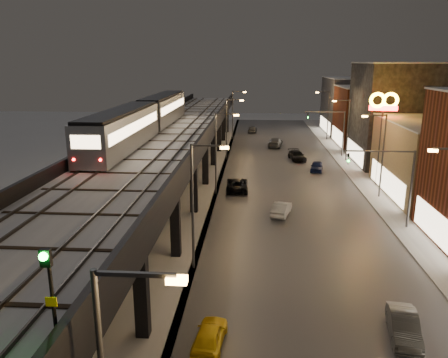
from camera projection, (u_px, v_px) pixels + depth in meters
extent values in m
cube|color=#46474D|center=(288.00, 186.00, 51.70)|extent=(17.00, 120.00, 0.06)
cube|color=#9FA1A8|center=(374.00, 187.00, 51.01)|extent=(4.00, 120.00, 0.14)
cube|color=#9FA1A8|center=(175.00, 183.00, 52.61)|extent=(11.00, 120.00, 0.06)
cube|color=black|center=(169.00, 141.00, 48.22)|extent=(9.00, 100.00, 1.00)
cube|color=black|center=(5.00, 286.00, 23.29)|extent=(0.70, 0.70, 5.30)
cube|color=black|center=(142.00, 291.00, 22.78)|extent=(0.70, 0.70, 5.30)
cube|color=black|center=(68.00, 245.00, 22.38)|extent=(8.00, 0.60, 0.50)
cube|color=black|center=(79.00, 220.00, 32.92)|extent=(0.70, 0.70, 5.30)
cube|color=black|center=(175.00, 223.00, 32.42)|extent=(0.70, 0.70, 5.30)
cube|color=black|center=(125.00, 190.00, 32.01)|extent=(8.00, 0.60, 0.50)
cube|color=black|center=(119.00, 185.00, 42.55)|extent=(0.70, 0.70, 5.30)
cube|color=black|center=(194.00, 186.00, 42.05)|extent=(0.70, 0.70, 5.30)
cube|color=black|center=(155.00, 160.00, 41.65)|extent=(8.00, 0.60, 0.50)
cube|color=black|center=(144.00, 162.00, 52.18)|extent=(0.70, 0.70, 5.30)
cube|color=black|center=(205.00, 163.00, 51.68)|extent=(0.70, 0.70, 5.30)
cube|color=black|center=(174.00, 142.00, 51.28)|extent=(8.00, 0.60, 0.50)
cube|color=black|center=(161.00, 146.00, 61.81)|extent=(0.70, 0.70, 5.30)
cube|color=black|center=(213.00, 147.00, 61.31)|extent=(0.70, 0.70, 5.30)
cube|color=black|center=(187.00, 129.00, 60.91)|extent=(8.00, 0.60, 0.50)
cube|color=black|center=(174.00, 135.00, 71.44)|extent=(0.70, 0.70, 5.30)
cube|color=black|center=(219.00, 135.00, 70.94)|extent=(0.70, 0.70, 5.30)
cube|color=black|center=(196.00, 120.00, 70.54)|extent=(8.00, 0.60, 0.50)
cube|color=black|center=(184.00, 126.00, 81.07)|extent=(0.70, 0.70, 5.30)
cube|color=black|center=(223.00, 126.00, 80.57)|extent=(0.70, 0.70, 5.30)
cube|color=black|center=(203.00, 113.00, 80.17)|extent=(8.00, 0.60, 0.50)
cube|color=black|center=(191.00, 119.00, 90.70)|extent=(0.70, 0.70, 5.30)
cube|color=black|center=(227.00, 120.00, 90.20)|extent=(0.70, 0.70, 5.30)
cube|color=black|center=(209.00, 107.00, 89.80)|extent=(8.00, 0.60, 0.50)
cube|color=#B2B7C1|center=(169.00, 135.00, 48.07)|extent=(8.40, 100.00, 0.16)
cube|color=#332D28|center=(140.00, 134.00, 48.24)|extent=(0.08, 98.00, 0.16)
cube|color=#332D28|center=(153.00, 134.00, 48.15)|extent=(0.08, 98.00, 0.16)
cube|color=#332D28|center=(180.00, 134.00, 47.94)|extent=(0.08, 98.00, 0.16)
cube|color=#332D28|center=(193.00, 134.00, 47.84)|extent=(0.08, 98.00, 0.16)
cube|color=black|center=(37.00, 244.00, 19.15)|extent=(7.80, 0.24, 0.06)
cube|color=black|center=(135.00, 163.00, 34.55)|extent=(7.80, 0.24, 0.06)
cube|color=black|center=(172.00, 132.00, 49.96)|extent=(7.80, 0.24, 0.06)
cube|color=black|center=(192.00, 115.00, 65.37)|extent=(7.80, 0.24, 0.06)
cube|color=black|center=(204.00, 105.00, 80.78)|extent=(7.80, 0.24, 0.06)
cube|color=black|center=(208.00, 132.00, 47.65)|extent=(0.30, 100.00, 1.10)
cube|color=black|center=(130.00, 131.00, 48.24)|extent=(0.30, 100.00, 1.10)
cube|color=#FFE6BC|center=(438.00, 228.00, 34.21)|extent=(0.10, 9.60, 2.40)
cube|color=#857150|center=(446.00, 161.00, 46.66)|extent=(12.00, 15.00, 8.00)
cube|color=#FFE6BC|center=(386.00, 181.00, 47.69)|extent=(0.10, 12.00, 2.40)
cube|color=#242529|center=(401.00, 115.00, 61.28)|extent=(12.00, 13.00, 14.00)
cube|color=#FFE6BC|center=(354.00, 152.00, 63.10)|extent=(0.10, 10.40, 2.40)
cube|color=#B2B7C1|center=(407.00, 63.00, 59.44)|extent=(12.20, 13.20, 0.16)
cube|color=#562215|center=(374.00, 117.00, 75.29)|extent=(12.00, 12.00, 10.00)
cube|color=#FFE6BC|center=(337.00, 136.00, 76.58)|extent=(0.10, 9.60, 2.40)
cube|color=#B2B7C1|center=(377.00, 87.00, 73.96)|extent=(12.20, 12.20, 0.16)
cube|color=#35363B|center=(356.00, 106.00, 88.64)|extent=(12.00, 16.00, 11.00)
cube|color=#FFE6BC|center=(325.00, 125.00, 90.07)|extent=(0.10, 12.80, 2.40)
cube|color=#B2B7C1|center=(358.00, 78.00, 87.19)|extent=(12.20, 16.20, 0.16)
cube|color=#38383A|center=(135.00, 274.00, 11.34)|extent=(2.20, 0.12, 0.12)
cube|color=#F0A245|center=(177.00, 280.00, 11.30)|extent=(0.55, 0.28, 0.18)
cylinder|color=#38383A|center=(193.00, 209.00, 29.90)|extent=(0.18, 0.18, 9.00)
cube|color=#38383A|center=(208.00, 146.00, 28.68)|extent=(2.20, 0.12, 0.12)
cube|color=#F0A245|center=(225.00, 148.00, 28.64)|extent=(0.55, 0.28, 0.18)
cube|color=#F0A245|center=(433.00, 150.00, 27.73)|extent=(0.55, 0.28, 0.18)
cylinder|color=#38383A|center=(216.00, 155.00, 47.23)|extent=(0.18, 0.18, 9.00)
cube|color=#38383A|center=(226.00, 114.00, 46.01)|extent=(2.20, 0.12, 0.12)
cube|color=#F0A245|center=(236.00, 115.00, 45.97)|extent=(0.55, 0.28, 0.18)
cylinder|color=#38383A|center=(383.00, 157.00, 46.04)|extent=(0.18, 0.18, 9.00)
cube|color=#38383A|center=(376.00, 115.00, 44.96)|extent=(2.20, 0.12, 0.12)
cube|color=#F0A245|center=(365.00, 116.00, 45.07)|extent=(0.55, 0.28, 0.18)
cylinder|color=#38383A|center=(226.00, 130.00, 64.57)|extent=(0.18, 0.18, 9.00)
cube|color=#38383A|center=(234.00, 100.00, 63.35)|extent=(2.20, 0.12, 0.12)
cube|color=#F0A245|center=(242.00, 100.00, 63.31)|extent=(0.55, 0.28, 0.18)
cylinder|color=#38383A|center=(348.00, 131.00, 63.37)|extent=(0.18, 0.18, 9.00)
cube|color=#38383A|center=(342.00, 100.00, 62.30)|extent=(2.20, 0.12, 0.12)
cube|color=#F0A245|center=(334.00, 101.00, 62.41)|extent=(0.55, 0.28, 0.18)
cylinder|color=#38383A|center=(233.00, 115.00, 81.91)|extent=(0.18, 0.18, 9.00)
cube|color=#38383A|center=(239.00, 91.00, 80.69)|extent=(2.20, 0.12, 0.12)
cube|color=#F0A245|center=(245.00, 92.00, 80.64)|extent=(0.55, 0.28, 0.18)
cylinder|color=#38383A|center=(328.00, 116.00, 80.71)|extent=(0.18, 0.18, 9.00)
cube|color=#38383A|center=(323.00, 92.00, 79.64)|extent=(2.20, 0.12, 0.12)
cube|color=#F0A245|center=(317.00, 92.00, 79.74)|extent=(0.55, 0.28, 0.18)
cylinder|color=#38383A|center=(411.00, 190.00, 37.63)|extent=(0.20, 0.20, 7.00)
cube|color=#38383A|center=(379.00, 151.00, 36.95)|extent=(6.00, 0.12, 0.12)
imported|color=black|center=(348.00, 157.00, 37.25)|extent=(0.20, 0.16, 1.00)
sphere|color=#0CFF26|center=(349.00, 160.00, 37.17)|extent=(0.18, 0.18, 0.18)
cylinder|color=#38383A|center=(343.00, 134.00, 66.52)|extent=(0.20, 0.20, 7.00)
cube|color=#38383A|center=(325.00, 112.00, 65.84)|extent=(6.00, 0.12, 0.12)
imported|color=black|center=(308.00, 115.00, 66.14)|extent=(0.20, 0.16, 1.00)
sphere|color=#0CFF26|center=(308.00, 117.00, 66.06)|extent=(0.18, 0.18, 0.18)
cube|color=gray|center=(122.00, 131.00, 39.30)|extent=(2.85, 17.18, 3.24)
cube|color=black|center=(121.00, 111.00, 38.84)|extent=(2.55, 16.69, 0.25)
cube|color=#FFD6A1|center=(106.00, 125.00, 39.28)|extent=(0.05, 15.70, 0.88)
cube|color=#FFD6A1|center=(137.00, 126.00, 39.08)|extent=(0.05, 15.70, 0.88)
cube|color=gray|center=(163.00, 109.00, 56.87)|extent=(2.85, 17.18, 3.24)
cube|color=black|center=(163.00, 96.00, 56.41)|extent=(2.55, 16.69, 0.25)
cube|color=#FFD6A1|center=(152.00, 106.00, 56.85)|extent=(0.05, 15.70, 0.88)
cube|color=#FFD6A1|center=(174.00, 106.00, 56.65)|extent=(0.05, 15.70, 0.88)
cube|color=#FFD6A1|center=(85.00, 142.00, 30.89)|extent=(2.16, 0.05, 0.98)
sphere|color=#FF0C0C|center=(73.00, 160.00, 31.27)|extent=(0.20, 0.20, 0.20)
sphere|color=#FF0C0C|center=(100.00, 160.00, 31.13)|extent=(0.20, 0.20, 0.20)
cylinder|color=black|center=(52.00, 294.00, 12.13)|extent=(0.11, 0.11, 2.76)
cube|color=black|center=(46.00, 258.00, 11.72)|extent=(0.29, 0.17, 0.51)
sphere|color=#0CFF26|center=(43.00, 257.00, 11.58)|extent=(0.24, 0.24, 0.24)
cube|color=#EADF00|center=(51.00, 302.00, 12.09)|extent=(0.32, 0.04, 0.28)
imported|color=yellow|center=(210.00, 336.00, 22.39)|extent=(1.81, 3.74, 1.23)
imported|color=#A8A9AA|center=(281.00, 209.00, 41.57)|extent=(2.32, 4.15, 1.29)
imported|color=black|center=(237.00, 185.00, 49.58)|extent=(2.54, 5.18, 1.42)
imported|color=#474C56|center=(275.00, 143.00, 75.03)|extent=(2.96, 5.50, 1.51)
imported|color=#545456|center=(252.00, 129.00, 90.18)|extent=(1.92, 4.22, 1.40)
imported|color=#37383A|center=(404.00, 327.00, 23.08)|extent=(2.01, 4.19, 1.32)
imported|color=black|center=(297.00, 156.00, 64.66)|extent=(2.69, 5.02, 1.38)
imported|color=#0D163B|center=(317.00, 167.00, 58.33)|extent=(2.19, 4.00, 1.29)
cylinder|color=#38383A|center=(379.00, 149.00, 50.74)|extent=(0.24, 0.24, 8.80)
cube|color=#FF0C0C|center=(383.00, 108.00, 49.50)|extent=(3.08, 0.25, 0.55)
torus|color=yellow|center=(378.00, 100.00, 49.32)|extent=(1.82, 0.62, 1.78)
torus|color=yellow|center=(390.00, 100.00, 49.23)|extent=(1.82, 0.62, 1.78)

